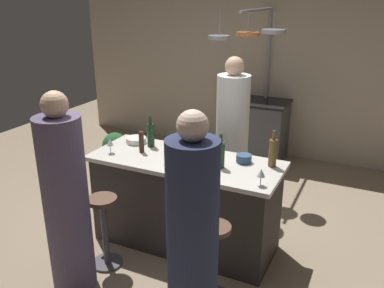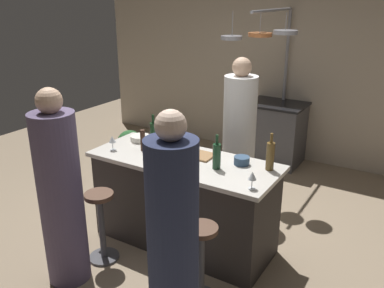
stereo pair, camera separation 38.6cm
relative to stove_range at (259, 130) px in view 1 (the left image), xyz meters
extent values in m
plane|color=gray|center=(0.00, -2.45, -0.45)|extent=(9.00, 9.00, 0.00)
cube|color=#BCAD99|center=(0.00, 0.40, 0.85)|extent=(6.40, 0.16, 2.60)
cube|color=#332D2B|center=(0.00, -2.45, -0.02)|extent=(1.72, 0.66, 0.86)
cube|color=beige|center=(0.00, -2.45, 0.43)|extent=(1.80, 0.72, 0.04)
cube|color=#47474C|center=(0.00, 0.00, -0.02)|extent=(0.76, 0.60, 0.86)
cube|color=black|center=(0.00, 0.00, 0.43)|extent=(0.80, 0.64, 0.03)
cylinder|color=white|center=(0.11, -1.47, 0.32)|extent=(0.36, 0.36, 1.53)
sphere|color=#D8AD8C|center=(0.11, -1.47, 1.17)|extent=(0.21, 0.21, 0.21)
cylinder|color=#4C4C51|center=(-0.50, -3.07, -0.43)|extent=(0.28, 0.28, 0.02)
cylinder|color=#4C4C51|center=(-0.50, -3.07, -0.11)|extent=(0.06, 0.06, 0.62)
cylinder|color=brown|center=(-0.50, -3.07, 0.21)|extent=(0.26, 0.26, 0.04)
cylinder|color=#594C6B|center=(-0.57, -3.42, 0.30)|extent=(0.36, 0.36, 1.50)
sphere|color=#D8AD8C|center=(-0.57, -3.42, 1.14)|extent=(0.20, 0.20, 0.20)
cylinder|color=#4C4C51|center=(0.56, -3.07, -0.11)|extent=(0.06, 0.06, 0.62)
cylinder|color=brown|center=(0.56, -3.07, 0.21)|extent=(0.26, 0.26, 0.04)
cylinder|color=#262D4C|center=(0.55, -3.44, 0.30)|extent=(0.36, 0.36, 1.49)
sphere|color=beige|center=(0.55, -3.44, 1.14)|extent=(0.20, 0.20, 0.20)
cylinder|color=gray|center=(0.00, 0.25, 0.63)|extent=(0.04, 0.04, 2.15)
cylinder|color=gray|center=(0.00, -0.40, 1.70)|extent=(0.04, 1.30, 0.04)
cylinder|color=gray|center=(-0.30, -0.92, 1.40)|extent=(0.25, 0.25, 0.04)
cylinder|color=gray|center=(-0.30, -0.90, 1.55)|extent=(0.01, 0.01, 0.30)
cylinder|color=#B26638|center=(0.05, -0.89, 1.45)|extent=(0.27, 0.27, 0.04)
cylinder|color=gray|center=(0.05, -0.90, 1.58)|extent=(0.01, 0.01, 0.25)
cylinder|color=gray|center=(0.35, -0.90, 1.49)|extent=(0.27, 0.27, 0.04)
cylinder|color=gray|center=(0.35, -0.90, 1.60)|extent=(0.01, 0.01, 0.21)
cylinder|color=brown|center=(-1.72, -1.20, -0.37)|extent=(0.24, 0.24, 0.16)
sphere|color=#2D6633|center=(-1.72, -1.20, -0.11)|extent=(0.36, 0.36, 0.36)
cube|color=#997047|center=(0.07, -2.31, 0.46)|extent=(0.32, 0.22, 0.02)
cylinder|color=#382319|center=(-0.46, -2.47, 0.56)|extent=(0.05, 0.05, 0.21)
cylinder|color=brown|center=(0.77, -2.26, 0.58)|extent=(0.07, 0.07, 0.25)
cylinder|color=brown|center=(0.77, -2.26, 0.74)|extent=(0.03, 0.03, 0.08)
cylinder|color=#193D23|center=(0.36, -2.48, 0.57)|extent=(0.07, 0.07, 0.23)
cylinder|color=#193D23|center=(0.36, -2.48, 0.72)|extent=(0.03, 0.03, 0.08)
cylinder|color=#143319|center=(-0.46, -2.29, 0.57)|extent=(0.07, 0.07, 0.23)
cylinder|color=#143319|center=(-0.46, -2.29, 0.73)|extent=(0.03, 0.03, 0.08)
cylinder|color=silver|center=(-0.71, -2.62, 0.46)|extent=(0.06, 0.06, 0.01)
cylinder|color=silver|center=(-0.71, -2.62, 0.50)|extent=(0.01, 0.01, 0.07)
cone|color=silver|center=(-0.71, -2.62, 0.57)|extent=(0.07, 0.07, 0.06)
cylinder|color=silver|center=(0.79, -2.69, 0.46)|extent=(0.06, 0.06, 0.01)
cylinder|color=silver|center=(0.79, -2.69, 0.50)|extent=(0.01, 0.01, 0.07)
cone|color=silver|center=(0.79, -2.69, 0.57)|extent=(0.07, 0.07, 0.06)
cylinder|color=silver|center=(-0.07, -2.63, 0.46)|extent=(0.06, 0.06, 0.01)
cylinder|color=silver|center=(-0.07, -2.63, 0.50)|extent=(0.01, 0.01, 0.07)
cone|color=silver|center=(-0.07, -2.63, 0.57)|extent=(0.07, 0.07, 0.06)
cylinder|color=silver|center=(-0.65, -2.27, 0.48)|extent=(0.21, 0.21, 0.06)
cylinder|color=#334C6B|center=(0.51, -2.29, 0.49)|extent=(0.14, 0.14, 0.07)
camera|label=1|loc=(1.56, -5.57, 1.89)|focal=38.14mm
camera|label=2|loc=(1.90, -5.39, 1.89)|focal=38.14mm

